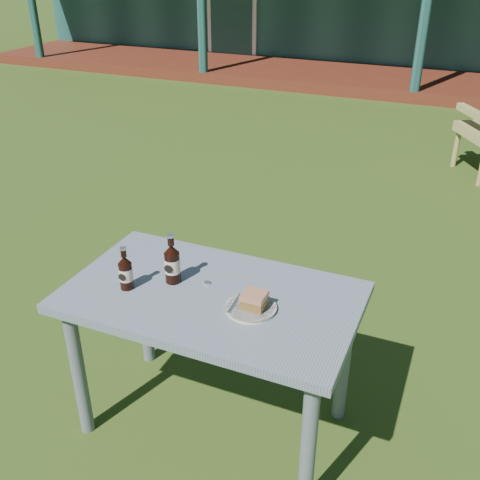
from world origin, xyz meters
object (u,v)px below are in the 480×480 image
at_px(cafe_table, 212,313).
at_px(cola_bottle_near, 172,263).
at_px(plate, 251,307).
at_px(cake_slice, 254,300).
at_px(cola_bottle_far, 126,272).

relative_size(cafe_table, cola_bottle_near, 5.38).
distance_m(cafe_table, plate, 0.22).
xyz_separation_m(cake_slice, cola_bottle_near, (-0.39, 0.06, 0.04)).
xyz_separation_m(cafe_table, plate, (0.19, -0.04, 0.11)).
relative_size(cafe_table, cola_bottle_far, 6.27).
bearing_deg(cola_bottle_far, cafe_table, 16.72).
distance_m(plate, cola_bottle_far, 0.54).
height_order(cake_slice, cola_bottle_far, cola_bottle_far).
height_order(plate, cola_bottle_far, cola_bottle_far).
bearing_deg(cafe_table, plate, -11.68).
xyz_separation_m(cafe_table, cola_bottle_far, (-0.34, -0.10, 0.18)).
relative_size(cola_bottle_near, cola_bottle_far, 1.16).
height_order(cafe_table, cola_bottle_near, cola_bottle_near).
relative_size(cafe_table, cake_slice, 13.04).
bearing_deg(cafe_table, cola_bottle_far, -163.28).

